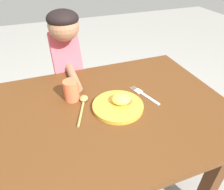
{
  "coord_description": "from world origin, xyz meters",
  "views": [
    {
      "loc": [
        -0.2,
        -0.7,
        1.3
      ],
      "look_at": [
        0.08,
        0.07,
        0.71
      ],
      "focal_mm": 33.33,
      "sensor_mm": 36.0,
      "label": 1
    }
  ],
  "objects_px": {
    "drinking_cup": "(71,90)",
    "plate": "(119,104)",
    "spoon": "(83,103)",
    "fork": "(145,95)",
    "person": "(69,82)"
  },
  "relations": [
    {
      "from": "drinking_cup",
      "to": "plate",
      "type": "bearing_deg",
      "value": -35.98
    },
    {
      "from": "plate",
      "to": "spoon",
      "type": "height_order",
      "value": "plate"
    },
    {
      "from": "fork",
      "to": "drinking_cup",
      "type": "height_order",
      "value": "drinking_cup"
    },
    {
      "from": "drinking_cup",
      "to": "person",
      "type": "distance_m",
      "value": 0.42
    },
    {
      "from": "plate",
      "to": "person",
      "type": "bearing_deg",
      "value": 105.88
    },
    {
      "from": "plate",
      "to": "fork",
      "type": "bearing_deg",
      "value": 14.47
    },
    {
      "from": "fork",
      "to": "spoon",
      "type": "relative_size",
      "value": 0.95
    },
    {
      "from": "plate",
      "to": "spoon",
      "type": "xyz_separation_m",
      "value": [
        -0.15,
        0.08,
        -0.01
      ]
    },
    {
      "from": "spoon",
      "to": "person",
      "type": "relative_size",
      "value": 0.19
    },
    {
      "from": "plate",
      "to": "drinking_cup",
      "type": "xyz_separation_m",
      "value": [
        -0.19,
        0.14,
        0.03
      ]
    },
    {
      "from": "fork",
      "to": "person",
      "type": "bearing_deg",
      "value": 14.99
    },
    {
      "from": "plate",
      "to": "fork",
      "type": "xyz_separation_m",
      "value": [
        0.15,
        0.04,
        -0.01
      ]
    },
    {
      "from": "plate",
      "to": "spoon",
      "type": "bearing_deg",
      "value": 152.74
    },
    {
      "from": "spoon",
      "to": "drinking_cup",
      "type": "bearing_deg",
      "value": 53.89
    },
    {
      "from": "drinking_cup",
      "to": "person",
      "type": "bearing_deg",
      "value": 83.77
    }
  ]
}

